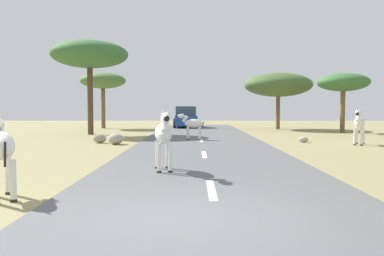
{
  "coord_description": "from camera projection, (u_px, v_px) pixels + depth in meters",
  "views": [
    {
      "loc": [
        0.14,
        -6.05,
        1.73
      ],
      "look_at": [
        0.02,
        13.87,
        0.69
      ],
      "focal_mm": 37.47,
      "sensor_mm": 36.0,
      "label": 1
    }
  ],
  "objects": [
    {
      "name": "ground_plane",
      "position": [
        185.0,
        220.0,
        6.13
      ],
      "size": [
        90.0,
        90.0,
        0.0
      ],
      "primitive_type": "plane",
      "color": "#8E8456"
    },
    {
      "name": "road",
      "position": [
        217.0,
        218.0,
        6.13
      ],
      "size": [
        6.0,
        64.0,
        0.05
      ],
      "primitive_type": "cube",
      "color": "#56595B",
      "rests_on": "ground_plane"
    },
    {
      "name": "lane_markings",
      "position": [
        221.0,
        238.0,
        5.13
      ],
      "size": [
        0.16,
        56.0,
        0.01
      ],
      "color": "silver",
      "rests_on": "road"
    },
    {
      "name": "zebra_0",
      "position": [
        164.0,
        134.0,
        10.47
      ],
      "size": [
        0.62,
        1.71,
        1.62
      ],
      "rotation": [
        0.0,
        0.0,
        3.3
      ],
      "color": "silver",
      "rests_on": "road"
    },
    {
      "name": "zebra_1",
      "position": [
        192.0,
        124.0,
        20.63
      ],
      "size": [
        1.44,
        0.57,
        1.37
      ],
      "rotation": [
        0.0,
        0.0,
        1.36
      ],
      "color": "silver",
      "rests_on": "road"
    },
    {
      "name": "zebra_2",
      "position": [
        359.0,
        123.0,
        18.22
      ],
      "size": [
        1.05,
        1.62,
        1.65
      ],
      "rotation": [
        0.0,
        0.0,
        2.66
      ],
      "color": "silver",
      "rests_on": "ground_plane"
    },
    {
      "name": "zebra_3",
      "position": [
        1.0,
        147.0,
        7.57
      ],
      "size": [
        1.13,
        1.58,
        1.65
      ],
      "rotation": [
        0.0,
        0.0,
        0.54
      ],
      "color": "silver",
      "rests_on": "ground_plane"
    },
    {
      "name": "car_0",
      "position": [
        185.0,
        118.0,
        33.39
      ],
      "size": [
        2.18,
        4.42,
        1.74
      ],
      "rotation": [
        0.0,
        0.0,
        0.05
      ],
      "color": "#1E479E",
      "rests_on": "road"
    },
    {
      "name": "tree_0",
      "position": [
        90.0,
        55.0,
        24.98
      ],
      "size": [
        4.78,
        4.78,
        5.86
      ],
      "color": "#4C3823",
      "rests_on": "ground_plane"
    },
    {
      "name": "tree_1",
      "position": [
        343.0,
        83.0,
        27.0
      ],
      "size": [
        3.48,
        3.48,
        4.01
      ],
      "color": "brown",
      "rests_on": "ground_plane"
    },
    {
      "name": "tree_3",
      "position": [
        278.0,
        85.0,
        31.16
      ],
      "size": [
        5.26,
        5.26,
        4.38
      ],
      "color": "brown",
      "rests_on": "ground_plane"
    },
    {
      "name": "tree_6",
      "position": [
        103.0,
        81.0,
        32.46
      ],
      "size": [
        3.68,
        3.68,
        4.52
      ],
      "color": "brown",
      "rests_on": "ground_plane"
    },
    {
      "name": "rock_1",
      "position": [
        100.0,
        139.0,
        19.24
      ],
      "size": [
        0.62,
        0.44,
        0.43
      ],
      "primitive_type": "ellipsoid",
      "color": "gray",
      "rests_on": "ground_plane"
    },
    {
      "name": "rock_2",
      "position": [
        116.0,
        139.0,
        18.54
      ],
      "size": [
        0.69,
        0.73,
        0.51
      ],
      "primitive_type": "ellipsoid",
      "color": "#A89E8C",
      "rests_on": "ground_plane"
    },
    {
      "name": "rock_4",
      "position": [
        303.0,
        139.0,
        19.67
      ],
      "size": [
        0.48,
        0.37,
        0.27
      ],
      "primitive_type": "ellipsoid",
      "color": "#A89E8C",
      "rests_on": "ground_plane"
    }
  ]
}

